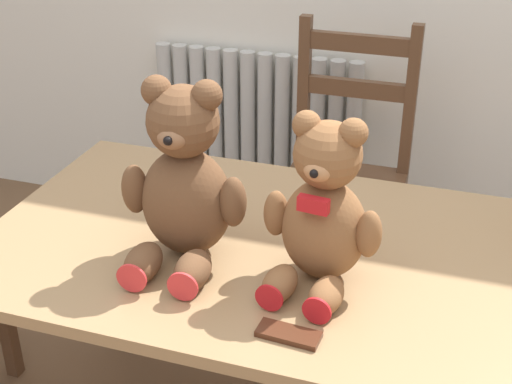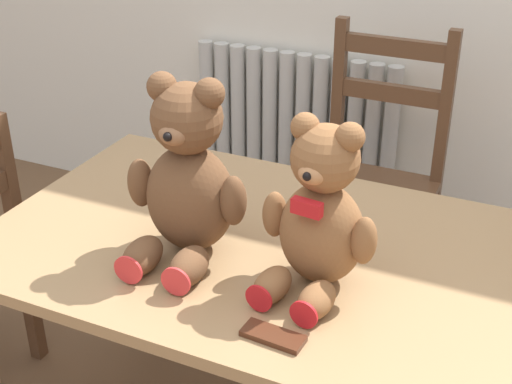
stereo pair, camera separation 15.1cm
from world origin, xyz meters
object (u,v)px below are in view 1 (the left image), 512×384
teddy_bear_left (184,184)px  teddy_bear_right (323,213)px  wooden_chair_behind (343,177)px  chocolate_bar (289,334)px

teddy_bear_left → teddy_bear_right: (0.31, 0.00, -0.02)m
wooden_chair_behind → teddy_bear_right: 1.04m
wooden_chair_behind → chocolate_bar: wooden_chair_behind is taller
wooden_chair_behind → teddy_bear_right: teddy_bear_right is taller
wooden_chair_behind → teddy_bear_right: (0.14, -0.95, 0.40)m
teddy_bear_left → chocolate_bar: size_ratio=3.35×
teddy_bear_left → teddy_bear_right: bearing=177.3°
teddy_bear_right → chocolate_bar: 0.26m
wooden_chair_behind → chocolate_bar: size_ratio=8.10×
wooden_chair_behind → teddy_bear_left: (-0.17, -0.96, 0.41)m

